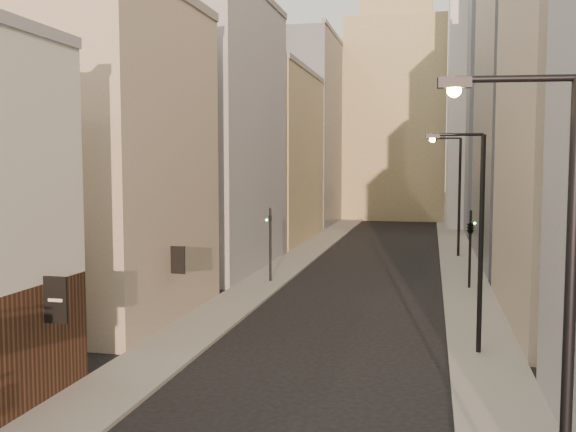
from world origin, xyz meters
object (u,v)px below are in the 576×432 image
(streetlamp_near, at_px, (556,306))
(streetlamp_mid, at_px, (475,230))
(clock_tower, at_px, (396,97))
(streetlamp_far, at_px, (456,189))
(traffic_light_left, at_px, (270,230))
(white_tower, at_px, (482,75))
(traffic_light_right, at_px, (470,229))

(streetlamp_near, distance_m, streetlamp_mid, 15.01)
(clock_tower, height_order, streetlamp_far, clock_tower)
(clock_tower, height_order, streetlamp_near, clock_tower)
(clock_tower, bearing_deg, streetlamp_mid, -84.22)
(streetlamp_far, bearing_deg, traffic_light_left, -134.93)
(white_tower, height_order, streetlamp_far, white_tower)
(clock_tower, height_order, traffic_light_left, clock_tower)
(streetlamp_mid, distance_m, streetlamp_far, 28.48)
(streetlamp_far, xyz_separation_m, traffic_light_left, (-12.36, -14.69, -2.22))
(streetlamp_mid, bearing_deg, traffic_light_left, 126.37)
(white_tower, relative_size, streetlamp_mid, 4.55)
(clock_tower, relative_size, traffic_light_left, 8.98)
(white_tower, bearing_deg, clock_tower, 128.16)
(white_tower, xyz_separation_m, streetlamp_far, (-3.74, -26.43, -12.85))
(streetlamp_mid, height_order, streetlamp_far, streetlamp_far)
(streetlamp_far, height_order, traffic_light_right, streetlamp_far)
(white_tower, bearing_deg, traffic_light_right, -94.74)
(traffic_light_right, bearing_deg, traffic_light_left, 10.15)
(white_tower, distance_m, traffic_light_right, 43.35)
(white_tower, bearing_deg, streetlamp_far, -98.06)
(streetlamp_far, relative_size, traffic_light_right, 2.02)
(white_tower, height_order, streetlamp_mid, white_tower)
(traffic_light_left, distance_m, traffic_light_right, 12.75)
(clock_tower, height_order, traffic_light_right, clock_tower)
(streetlamp_near, xyz_separation_m, streetlamp_mid, (-0.40, 15.00, -0.17))
(streetlamp_mid, relative_size, streetlamp_far, 0.90)
(clock_tower, distance_m, traffic_light_right, 56.85)
(streetlamp_near, height_order, traffic_light_right, streetlamp_near)
(white_tower, height_order, traffic_light_left, white_tower)
(traffic_light_left, xyz_separation_m, traffic_light_right, (12.74, 0.50, 0.31))
(clock_tower, height_order, streetlamp_mid, clock_tower)
(streetlamp_mid, relative_size, traffic_light_right, 1.82)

